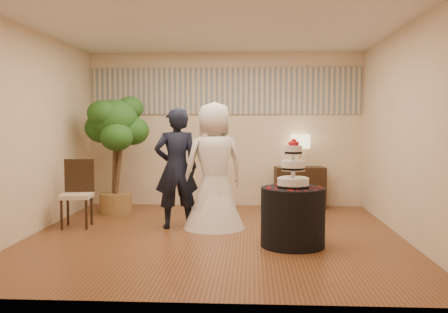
# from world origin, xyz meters

# --- Properties ---
(floor) EXTENTS (5.00, 5.00, 0.00)m
(floor) POSITION_xyz_m (0.00, 0.00, 0.00)
(floor) COLOR brown
(floor) RESTS_ON ground
(ceiling) EXTENTS (5.00, 5.00, 0.00)m
(ceiling) POSITION_xyz_m (0.00, 0.00, 2.80)
(ceiling) COLOR white
(ceiling) RESTS_ON wall_back
(wall_back) EXTENTS (5.00, 0.06, 2.80)m
(wall_back) POSITION_xyz_m (0.00, 2.50, 1.40)
(wall_back) COLOR beige
(wall_back) RESTS_ON ground
(wall_front) EXTENTS (5.00, 0.06, 2.80)m
(wall_front) POSITION_xyz_m (0.00, -2.50, 1.40)
(wall_front) COLOR beige
(wall_front) RESTS_ON ground
(wall_left) EXTENTS (0.06, 5.00, 2.80)m
(wall_left) POSITION_xyz_m (-2.50, 0.00, 1.40)
(wall_left) COLOR beige
(wall_left) RESTS_ON ground
(wall_right) EXTENTS (0.06, 5.00, 2.80)m
(wall_right) POSITION_xyz_m (2.50, 0.00, 1.40)
(wall_right) COLOR beige
(wall_right) RESTS_ON ground
(mural_border) EXTENTS (4.90, 0.02, 0.85)m
(mural_border) POSITION_xyz_m (0.00, 2.48, 2.10)
(mural_border) COLOR #A6A597
(mural_border) RESTS_ON wall_back
(groom) EXTENTS (0.73, 0.59, 1.74)m
(groom) POSITION_xyz_m (-0.60, 0.50, 0.87)
(groom) COLOR black
(groom) RESTS_ON floor
(bride) EXTENTS (1.19, 1.19, 1.82)m
(bride) POSITION_xyz_m (-0.05, 0.52, 0.91)
(bride) COLOR white
(bride) RESTS_ON floor
(cake_table) EXTENTS (0.99, 0.99, 0.73)m
(cake_table) POSITION_xyz_m (1.00, -0.49, 0.37)
(cake_table) COLOR black
(cake_table) RESTS_ON floor
(wedding_cake) EXTENTS (0.39, 0.39, 0.61)m
(wedding_cake) POSITION_xyz_m (1.00, -0.49, 1.03)
(wedding_cake) COLOR white
(wedding_cake) RESTS_ON cake_table
(console) EXTENTS (0.91, 0.47, 0.74)m
(console) POSITION_xyz_m (1.35, 2.28, 0.37)
(console) COLOR black
(console) RESTS_ON floor
(table_lamp) EXTENTS (0.32, 0.32, 0.58)m
(table_lamp) POSITION_xyz_m (1.35, 2.28, 1.03)
(table_lamp) COLOR beige
(table_lamp) RESTS_ON console
(ficus_tree) EXTENTS (1.22, 1.22, 2.01)m
(ficus_tree) POSITION_xyz_m (-1.79, 1.57, 1.01)
(ficus_tree) COLOR #24581B
(ficus_tree) RESTS_ON floor
(side_chair) EXTENTS (0.50, 0.52, 0.99)m
(side_chair) POSITION_xyz_m (-2.06, 0.45, 0.49)
(side_chair) COLOR black
(side_chair) RESTS_ON floor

